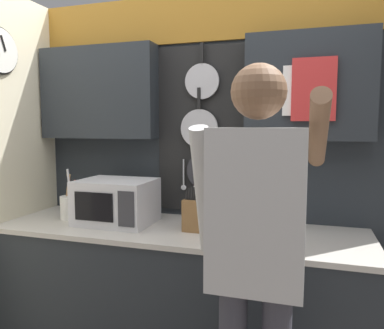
# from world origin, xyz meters

# --- Properties ---
(base_cabinet_counter) EXTENTS (2.22, 0.68, 0.92)m
(base_cabinet_counter) POSITION_xyz_m (0.00, -0.00, 0.46)
(base_cabinet_counter) COLOR #23282D
(base_cabinet_counter) RESTS_ON ground_plane
(back_wall_unit) EXTENTS (2.79, 0.23, 2.39)m
(back_wall_unit) POSITION_xyz_m (-0.00, 0.31, 1.44)
(back_wall_unit) COLOR #23282D
(back_wall_unit) RESTS_ON ground_plane
(microwave) EXTENTS (0.46, 0.36, 0.28)m
(microwave) POSITION_xyz_m (-0.41, -0.01, 1.06)
(microwave) COLOR silver
(microwave) RESTS_ON base_cabinet_counter
(knife_block) EXTENTS (0.11, 0.15, 0.26)m
(knife_block) POSITION_xyz_m (0.10, -0.01, 1.02)
(knife_block) COLOR brown
(knife_block) RESTS_ON base_cabinet_counter
(utensil_crock) EXTENTS (0.13, 0.13, 0.34)m
(utensil_crock) POSITION_xyz_m (-0.76, -0.01, 1.01)
(utensil_crock) COLOR white
(utensil_crock) RESTS_ON base_cabinet_counter
(person) EXTENTS (0.54, 0.64, 1.77)m
(person) POSITION_xyz_m (0.55, -0.59, 1.07)
(person) COLOR #383842
(person) RESTS_ON ground_plane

